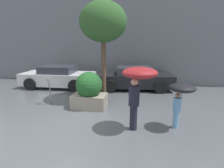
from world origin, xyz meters
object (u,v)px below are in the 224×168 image
object	(u,v)px
planter_box	(89,91)
person_adult	(138,80)
parking_meter	(49,86)
parked_car_near	(134,78)
person_child	(181,93)
parked_car_far	(59,77)
street_tree	(103,23)

from	to	relation	value
planter_box	person_adult	distance (m)	2.71
person_adult	parking_meter	xyz separation A→B (m)	(-3.82, 1.63, -0.72)
parked_car_near	person_child	bearing A→B (deg)	-167.14
person_adult	parked_car_far	xyz separation A→B (m)	(-4.85, 4.55, -0.96)
parked_car_near	parked_car_far	world-z (taller)	same
parking_meter	person_adult	bearing A→B (deg)	-23.16
planter_box	parking_meter	xyz separation A→B (m)	(-1.79, 0.05, 0.13)
parked_car_near	planter_box	bearing A→B (deg)	146.64
person_child	parked_car_near	size ratio (longest dim) A/B	0.33
parked_car_far	parking_meter	world-z (taller)	parked_car_far
planter_box	person_adult	world-z (taller)	person_adult
person_adult	parked_car_near	xyz separation A→B (m)	(-0.32, 4.93, -0.96)
person_adult	street_tree	bearing A→B (deg)	114.13
person_child	parked_car_near	world-z (taller)	person_child
parked_car_near	parked_car_far	xyz separation A→B (m)	(-4.54, -0.37, -0.00)
parked_car_near	parking_meter	distance (m)	4.81
person_adult	street_tree	distance (m)	3.71
parked_car_far	street_tree	size ratio (longest dim) A/B	0.97
parked_car_near	street_tree	world-z (taller)	street_tree
person_child	street_tree	bearing A→B (deg)	162.37
planter_box	street_tree	bearing A→B (deg)	71.57
planter_box	person_child	xyz separation A→B (m)	(3.32, -1.30, 0.45)
parked_car_far	street_tree	world-z (taller)	street_tree
person_adult	planter_box	bearing A→B (deg)	134.85
street_tree	parking_meter	world-z (taller)	street_tree
parked_car_far	person_child	bearing A→B (deg)	-125.95
person_child	parking_meter	xyz separation A→B (m)	(-5.12, 1.35, -0.32)
street_tree	parked_car_near	bearing A→B (deg)	59.06
parking_meter	street_tree	bearing A→B (deg)	26.42
person_child	parked_car_near	bearing A→B (deg)	131.11
person_adult	parking_meter	bearing A→B (deg)	149.70
parked_car_near	parked_car_far	size ratio (longest dim) A/B	1.05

